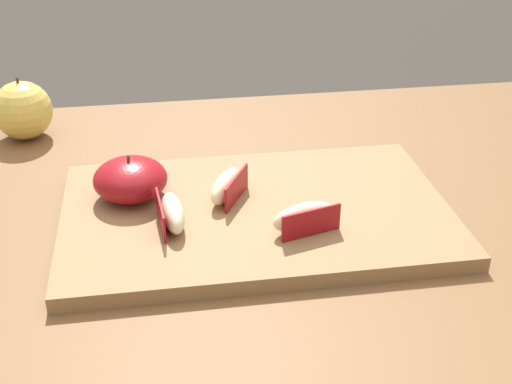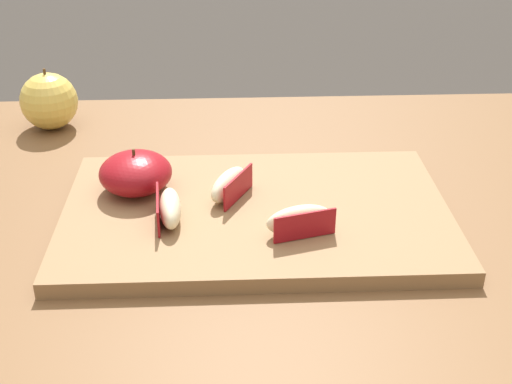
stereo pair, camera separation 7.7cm
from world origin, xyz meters
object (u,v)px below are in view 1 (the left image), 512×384
Objects in this scene: apple_half_skin_up at (130,179)px; apple_wedge_right at (227,186)px; apple_wedge_back at (306,217)px; apple_wedge_near_knife at (172,213)px; cutting_board at (256,214)px; whole_apple_golden at (23,110)px.

apple_half_skin_up is 0.11m from apple_wedge_right.
apple_half_skin_up reaches higher than apple_wedge_right.
apple_half_skin_up is 0.21m from apple_wedge_back.
apple_wedge_right is at bearing -10.47° from apple_half_skin_up.
apple_wedge_near_knife is 0.15m from apple_wedge_back.
cutting_board is at bearing -18.12° from apple_half_skin_up.
apple_wedge_right is 0.82× the size of whole_apple_golden.
apple_half_skin_up is 0.29m from whole_apple_golden.
cutting_board is 0.05m from apple_wedge_right.
apple_half_skin_up is at bearing 151.00° from apple_wedge_back.
apple_wedge_near_knife is (-0.07, -0.05, 0.00)m from apple_wedge_right.
apple_wedge_near_knife and apple_wedge_back have the same top height.
apple_wedge_near_knife is 0.37m from whole_apple_golden.
apple_half_skin_up is 1.15× the size of apple_wedge_near_knife.
apple_wedge_near_knife reaches higher than cutting_board.
apple_half_skin_up is at bearing 169.53° from apple_wedge_right.
whole_apple_golden is at bearing 122.79° from apple_half_skin_up.
apple_half_skin_up is 0.94× the size of whole_apple_golden.
apple_half_skin_up is at bearing -57.21° from whole_apple_golden.
apple_wedge_back is at bearing -51.53° from cutting_board.
apple_wedge_right is at bearing -44.40° from whole_apple_golden.
apple_wedge_near_knife is 0.82× the size of whole_apple_golden.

